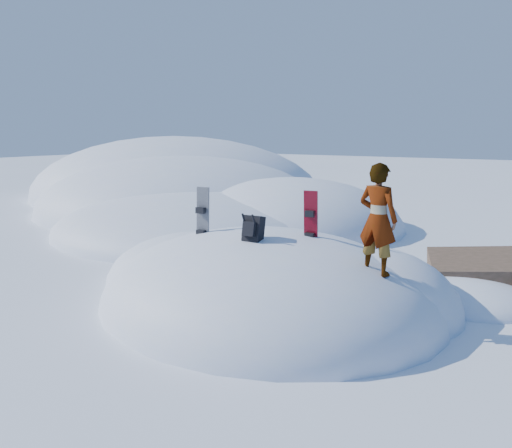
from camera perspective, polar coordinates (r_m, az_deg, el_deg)
The scene contains 9 objects.
ground at distance 10.10m, azimuth 1.16°, elevation -9.26°, with size 120.00×120.00×0.00m, color white.
snow_mound at distance 10.38m, azimuth 1.03°, elevation -8.71°, with size 8.00×6.00×3.00m.
snow_ridge at distance 23.89m, azimuth -7.99°, elevation 2.18°, with size 21.50×18.50×6.40m.
rock_outcrop at distance 11.71m, azimuth 25.25°, elevation -7.42°, with size 4.68×4.41×1.68m.
snowboard_red at distance 9.60m, azimuth 6.25°, elevation -0.38°, with size 0.29×0.20×1.45m.
snowboard_dark at distance 10.31m, azimuth -6.16°, elevation -0.01°, with size 0.30×0.19×1.56m.
backpack at distance 9.12m, azimuth -0.36°, elevation -0.54°, with size 0.36×0.42×0.57m.
gear_pile at distance 10.85m, azimuth -11.70°, elevation -7.37°, with size 0.96×0.72×0.26m.
person at distance 8.49m, azimuth 13.74°, elevation 0.53°, with size 0.68×0.45×1.87m, color slate.
Camera 1 is at (4.93, -8.13, 3.42)m, focal length 35.00 mm.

